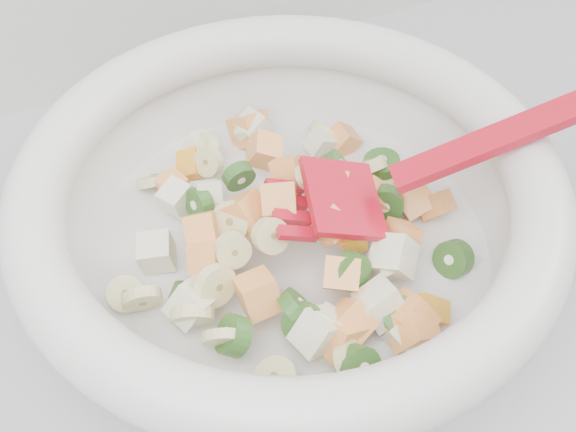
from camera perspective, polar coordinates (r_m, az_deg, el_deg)
name	(u,v)px	position (r m, az deg, el deg)	size (l,w,h in m)	color
mixing_bowl	(289,209)	(0.46, 0.08, 0.53)	(0.42, 0.35, 0.14)	silver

